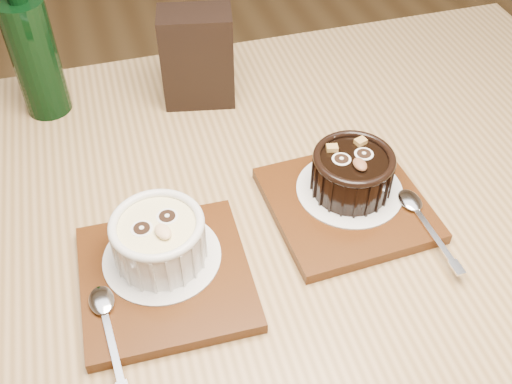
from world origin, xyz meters
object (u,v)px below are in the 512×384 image
tray_left (166,277)px  green_bottle (34,54)px  table (236,277)px  tray_right (346,204)px  condiment_stand (197,58)px  ramekin_white (159,238)px  ramekin_dark (352,171)px

tray_left → green_bottle: 0.38m
table → tray_right: tray_right is taller
table → green_bottle: 0.41m
table → green_bottle: size_ratio=5.17×
condiment_stand → green_bottle: (-0.21, 0.04, 0.02)m
ramekin_white → tray_right: size_ratio=0.56×
tray_left → ramekin_white: bearing=86.5°
ramekin_dark → green_bottle: size_ratio=0.41×
table → ramekin_dark: size_ratio=12.54×
ramekin_white → ramekin_dark: bearing=-9.0°
green_bottle → tray_left: bearing=-74.3°
ramekin_white → tray_left: bearing=-110.7°
tray_right → condiment_stand: bearing=113.2°
ramekin_white → tray_right: bearing=-12.4°
table → tray_right: (0.14, -0.01, 0.10)m
tray_right → ramekin_dark: (0.01, 0.02, 0.04)m
ramekin_white → condiment_stand: (0.11, 0.29, 0.02)m
green_bottle → table: bearing=-58.2°
tray_right → condiment_stand: 0.30m
ramekin_white → condiment_stand: condiment_stand is taller
table → ramekin_white: (-0.09, -0.03, 0.14)m
condiment_stand → tray_left: bearing=-110.1°
condiment_stand → green_bottle: size_ratio=0.59×
ramekin_white → ramekin_dark: size_ratio=1.04×
ramekin_dark → green_bottle: bearing=137.6°
table → green_bottle: green_bottle is taller
tray_right → tray_left: bearing=-169.6°
tray_left → green_bottle: size_ratio=0.76×
table → green_bottle: (-0.19, 0.31, 0.18)m
ramekin_dark → green_bottle: 0.46m
ramekin_dark → tray_left: bearing=-167.7°
ramekin_dark → condiment_stand: (-0.13, 0.26, 0.02)m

